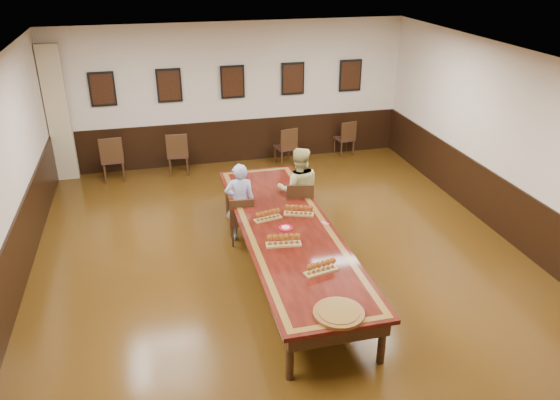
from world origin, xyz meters
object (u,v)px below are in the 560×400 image
object	(u,v)px
spare_chair_c	(285,146)
spare_chair_d	(344,137)
person_man	(240,202)
person_woman	(299,189)
chair_man	(241,219)
spare_chair_b	(178,153)
carved_platter	(339,313)
conference_table	(288,236)
spare_chair_a	(112,158)
chair_woman	(299,206)

from	to	relation	value
spare_chair_c	spare_chair_d	world-z (taller)	spare_chair_c
person_man	person_woman	distance (m)	1.08
chair_man	person_woman	distance (m)	1.15
spare_chair_c	spare_chair_b	bearing A→B (deg)	-13.37
spare_chair_d	person_woman	xyz separation A→B (m)	(-2.13, -3.47, 0.34)
chair_man	carved_platter	bearing A→B (deg)	104.33
person_man	conference_table	bearing A→B (deg)	118.68
spare_chair_a	person_man	world-z (taller)	person_man
spare_chair_b	spare_chair_c	size ratio (longest dim) A/B	1.08
spare_chair_c	spare_chair_d	size ratio (longest dim) A/B	1.05
carved_platter	person_man	bearing A→B (deg)	99.46
chair_man	chair_woman	distance (m)	1.07
spare_chair_a	carved_platter	world-z (taller)	spare_chair_a
person_woman	conference_table	bearing A→B (deg)	78.54
spare_chair_b	carved_platter	world-z (taller)	spare_chair_b
spare_chair_b	carved_platter	size ratio (longest dim) A/B	1.32
spare_chair_c	spare_chair_d	bearing A→B (deg)	178.57
chair_woman	spare_chair_c	distance (m)	3.31
spare_chair_a	spare_chair_b	size ratio (longest dim) A/B	1.03
person_man	carved_platter	xyz separation A→B (m)	(0.57, -3.41, 0.07)
chair_woman	spare_chair_d	bearing A→B (deg)	-110.30
spare_chair_a	chair_man	bearing A→B (deg)	120.05
person_man	carved_platter	bearing A→B (deg)	103.95
spare_chair_a	conference_table	bearing A→B (deg)	118.48
spare_chair_a	spare_chair_d	distance (m)	5.44
spare_chair_d	person_man	size ratio (longest dim) A/B	0.62
spare_chair_d	conference_table	size ratio (longest dim) A/B	0.17
chair_woman	spare_chair_b	world-z (taller)	chair_woman
spare_chair_a	spare_chair_b	bearing A→B (deg)	177.58
chair_man	person_man	xyz separation A→B (m)	(0.01, 0.09, 0.26)
spare_chair_d	person_woman	size ratio (longest dim) A/B	0.56
chair_man	person_woman	bearing A→B (deg)	-163.47
person_woman	carved_platter	world-z (taller)	person_woman
spare_chair_d	carved_platter	size ratio (longest dim) A/B	1.17
spare_chair_a	spare_chair_b	world-z (taller)	spare_chair_a
spare_chair_d	person_man	world-z (taller)	person_man
spare_chair_d	person_man	bearing A→B (deg)	38.20
chair_woman	spare_chair_d	size ratio (longest dim) A/B	1.14
person_woman	carved_platter	distance (m)	3.58
spare_chair_b	person_man	world-z (taller)	person_man
chair_man	chair_woman	xyz separation A→B (m)	(1.06, 0.13, 0.05)
spare_chair_b	person_man	xyz separation A→B (m)	(0.82, -3.32, 0.21)
chair_man	spare_chair_c	distance (m)	3.76
spare_chair_b	spare_chair_a	bearing A→B (deg)	5.03
chair_woman	conference_table	distance (m)	1.33
person_woman	carved_platter	bearing A→B (deg)	92.73
conference_table	spare_chair_c	bearing A→B (deg)	76.12
spare_chair_b	person_woman	xyz separation A→B (m)	(1.89, -3.19, 0.28)
spare_chair_a	conference_table	world-z (taller)	spare_chair_a
spare_chair_c	conference_table	distance (m)	4.61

